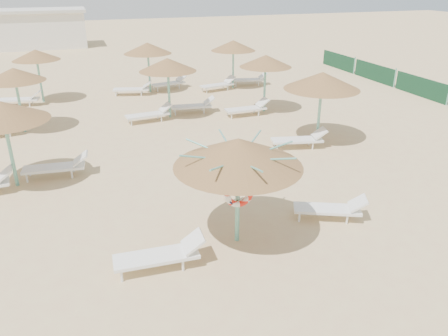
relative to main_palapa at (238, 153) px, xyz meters
name	(u,v)px	position (x,y,z in m)	size (l,w,h in m)	color
ground	(245,241)	(0.17, -0.13, -2.31)	(120.00, 120.00, 0.00)	tan
main_palapa	(238,153)	(0.00, 0.00, 0.00)	(2.98, 2.98, 2.67)	#66B19F
lounger_main_a	(162,254)	(-1.95, -0.49, -1.97)	(2.03, 0.68, 0.73)	white
lounger_main_b	(332,208)	(2.74, 0.14, -1.99)	(1.94, 1.28, 0.68)	white
palapa_field	(165,67)	(0.51, 10.48, -0.03)	(15.18, 13.03, 2.71)	#66B19F
service_hut	(37,28)	(-5.83, 34.87, -0.67)	(8.40, 4.40, 3.25)	silver
windbreak_fence	(421,87)	(14.17, 9.83, -1.81)	(0.08, 19.84, 1.10)	#18482D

